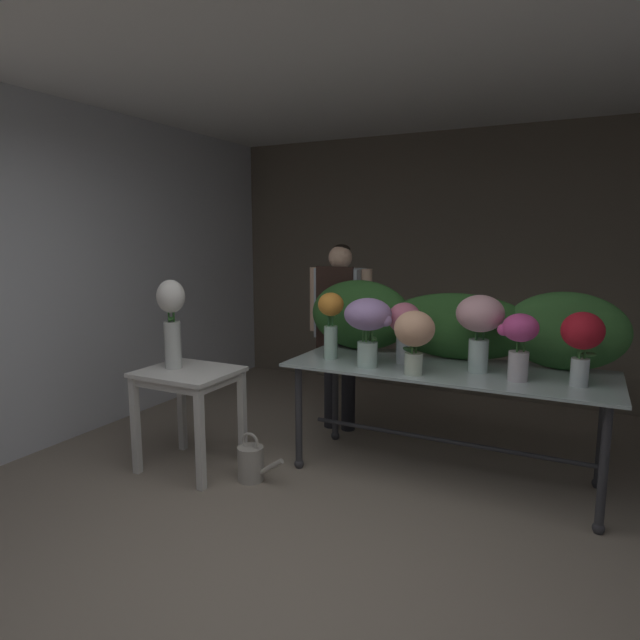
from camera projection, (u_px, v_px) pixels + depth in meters
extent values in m
plane|color=gray|center=(389.00, 455.00, 4.13)|extent=(8.65, 8.65, 0.00)
cube|color=#706656|center=(454.00, 265.00, 5.65)|extent=(5.11, 0.12, 2.74)
cube|color=silver|center=(135.00, 269.00, 5.04)|extent=(0.12, 4.05, 2.74)
cube|color=silver|center=(397.00, 71.00, 3.69)|extent=(5.23, 4.05, 0.12)
cube|color=#B0C5C6|center=(446.00, 369.00, 3.63)|extent=(2.15, 0.83, 0.02)
cylinder|color=#38383D|center=(299.00, 417.00, 3.85)|extent=(0.05, 0.05, 0.77)
sphere|color=#38383D|center=(299.00, 464.00, 3.90)|extent=(0.07, 0.07, 0.07)
cylinder|color=#38383D|center=(604.00, 469.00, 2.99)|extent=(0.05, 0.05, 0.77)
sphere|color=#38383D|center=(598.00, 528.00, 3.04)|extent=(0.07, 0.07, 0.07)
cylinder|color=#38383D|center=(335.00, 394.00, 4.40)|extent=(0.05, 0.05, 0.77)
sphere|color=#38383D|center=(335.00, 435.00, 4.46)|extent=(0.07, 0.07, 0.07)
cylinder|color=#38383D|center=(602.00, 433.00, 3.54)|extent=(0.05, 0.05, 0.77)
sphere|color=#38383D|center=(597.00, 483.00, 3.60)|extent=(0.07, 0.07, 0.07)
cylinder|color=#38383D|center=(443.00, 440.00, 3.71)|extent=(1.95, 0.03, 0.03)
cube|color=white|center=(188.00, 372.00, 3.80)|extent=(0.65, 0.56, 0.03)
cube|color=white|center=(188.00, 378.00, 3.81)|extent=(0.59, 0.50, 0.06)
cube|color=white|center=(136.00, 426.00, 3.77)|extent=(0.05, 0.05, 0.70)
cube|color=white|center=(200.00, 439.00, 3.52)|extent=(0.05, 0.05, 0.70)
cube|color=white|center=(182.00, 406.00, 4.20)|extent=(0.05, 0.05, 0.70)
cube|color=white|center=(242.00, 417.00, 3.94)|extent=(0.05, 0.05, 0.70)
cylinder|color=#232328|center=(331.00, 382.00, 4.69)|extent=(0.12, 0.12, 0.82)
cylinder|color=#232328|center=(348.00, 384.00, 4.62)|extent=(0.12, 0.12, 0.82)
cube|color=#B2BCC6|center=(340.00, 303.00, 4.54)|extent=(0.39, 0.22, 0.59)
cube|color=black|center=(334.00, 309.00, 4.45)|extent=(0.33, 0.02, 0.71)
cylinder|color=#D8AD8E|center=(315.00, 299.00, 4.65)|extent=(0.09, 0.09, 0.55)
cylinder|color=#D8AD8E|center=(367.00, 302.00, 4.43)|extent=(0.09, 0.09, 0.55)
sphere|color=#D8AD8E|center=(340.00, 257.00, 4.48)|extent=(0.20, 0.20, 0.20)
ellipsoid|color=black|center=(341.00, 250.00, 4.49)|extent=(0.15, 0.15, 0.09)
ellipsoid|color=#2D6028|center=(360.00, 315.00, 4.18)|extent=(0.82, 0.31, 0.55)
ellipsoid|color=#2D6028|center=(457.00, 326.00, 3.85)|extent=(1.10, 0.26, 0.48)
ellipsoid|color=#387033|center=(565.00, 331.00, 3.54)|extent=(0.79, 0.26, 0.52)
cylinder|color=silver|center=(580.00, 372.00, 3.18)|extent=(0.10, 0.10, 0.17)
cylinder|color=#9EBCB2|center=(579.00, 380.00, 3.18)|extent=(0.10, 0.10, 0.07)
cylinder|color=#387033|center=(584.00, 363.00, 3.16)|extent=(0.01, 0.01, 0.26)
cylinder|color=#387033|center=(577.00, 362.00, 3.19)|extent=(0.01, 0.01, 0.26)
cylinder|color=#387033|center=(579.00, 363.00, 3.16)|extent=(0.01, 0.01, 0.26)
ellipsoid|color=red|center=(583.00, 331.00, 3.14)|extent=(0.24, 0.24, 0.22)
ellipsoid|color=#477F3D|center=(588.00, 355.00, 3.17)|extent=(0.11, 0.08, 0.03)
cylinder|color=silver|center=(478.00, 356.00, 3.50)|extent=(0.13, 0.13, 0.22)
cylinder|color=#9EBCB2|center=(478.00, 365.00, 3.51)|extent=(0.12, 0.12, 0.09)
cylinder|color=#28562D|center=(483.00, 348.00, 3.48)|extent=(0.01, 0.01, 0.31)
cylinder|color=#28562D|center=(477.00, 347.00, 3.52)|extent=(0.01, 0.01, 0.31)
cylinder|color=#28562D|center=(476.00, 348.00, 3.47)|extent=(0.01, 0.01, 0.31)
ellipsoid|color=#EFB2BC|center=(480.00, 314.00, 3.46)|extent=(0.31, 0.31, 0.24)
cylinder|color=silver|center=(518.00, 366.00, 3.29)|extent=(0.12, 0.12, 0.18)
cylinder|color=#9EBCB2|center=(518.00, 374.00, 3.30)|extent=(0.11, 0.11, 0.08)
cylinder|color=#2D6028|center=(523.00, 358.00, 3.27)|extent=(0.01, 0.01, 0.27)
cylinder|color=#2D6028|center=(518.00, 356.00, 3.32)|extent=(0.01, 0.01, 0.27)
cylinder|color=#2D6028|center=(517.00, 358.00, 3.27)|extent=(0.01, 0.01, 0.27)
ellipsoid|color=#E54C9E|center=(520.00, 328.00, 3.26)|extent=(0.22, 0.22, 0.17)
sphere|color=#E54C9E|center=(503.00, 330.00, 3.29)|extent=(0.07, 0.07, 0.07)
sphere|color=#E54C9E|center=(533.00, 330.00, 3.20)|extent=(0.06, 0.06, 0.06)
cylinder|color=silver|center=(367.00, 354.00, 3.65)|extent=(0.14, 0.14, 0.17)
cylinder|color=#9EBCB2|center=(367.00, 361.00, 3.66)|extent=(0.13, 0.13, 0.07)
cylinder|color=#477F3D|center=(372.00, 345.00, 3.63)|extent=(0.01, 0.01, 0.29)
cylinder|color=#477F3D|center=(370.00, 344.00, 3.67)|extent=(0.01, 0.01, 0.29)
cylinder|color=#477F3D|center=(363.00, 344.00, 3.65)|extent=(0.01, 0.01, 0.29)
cylinder|color=#477F3D|center=(366.00, 345.00, 3.62)|extent=(0.01, 0.01, 0.29)
ellipsoid|color=#B28ED1|center=(368.00, 314.00, 3.61)|extent=(0.32, 0.32, 0.22)
sphere|color=#B28ED1|center=(386.00, 321.00, 3.53)|extent=(0.08, 0.08, 0.08)
ellipsoid|color=#477F3D|center=(373.00, 339.00, 3.64)|extent=(0.09, 0.11, 0.03)
cylinder|color=silver|center=(413.00, 364.00, 3.45)|extent=(0.12, 0.12, 0.14)
cylinder|color=#9EBCB2|center=(413.00, 370.00, 3.45)|extent=(0.11, 0.11, 0.06)
cylinder|color=#477F3D|center=(416.00, 356.00, 3.43)|extent=(0.01, 0.01, 0.22)
cylinder|color=#477F3D|center=(415.00, 356.00, 3.45)|extent=(0.01, 0.01, 0.22)
cylinder|color=#477F3D|center=(410.00, 356.00, 3.44)|extent=(0.01, 0.01, 0.22)
cylinder|color=#477F3D|center=(412.00, 357.00, 3.42)|extent=(0.01, 0.01, 0.22)
ellipsoid|color=#F4B78E|center=(414.00, 329.00, 3.41)|extent=(0.26, 0.26, 0.23)
sphere|color=#F4B78E|center=(400.00, 323.00, 3.46)|extent=(0.06, 0.06, 0.06)
ellipsoid|color=#28562D|center=(408.00, 349.00, 3.45)|extent=(0.11, 0.09, 0.03)
cylinder|color=silver|center=(331.00, 342.00, 3.89)|extent=(0.10, 0.10, 0.24)
cylinder|color=#9EBCB2|center=(331.00, 351.00, 3.90)|extent=(0.09, 0.09, 0.10)
cylinder|color=#28562D|center=(332.00, 335.00, 3.87)|extent=(0.01, 0.01, 0.34)
cylinder|color=#28562D|center=(330.00, 334.00, 3.90)|extent=(0.01, 0.01, 0.34)
cylinder|color=#28562D|center=(328.00, 335.00, 3.87)|extent=(0.01, 0.01, 0.34)
ellipsoid|color=orange|center=(331.00, 304.00, 3.84)|extent=(0.19, 0.19, 0.17)
cylinder|color=silver|center=(404.00, 350.00, 3.75)|extent=(0.11, 0.11, 0.19)
cylinder|color=#9EBCB2|center=(403.00, 357.00, 3.76)|extent=(0.10, 0.10, 0.08)
cylinder|color=#2D6028|center=(408.00, 345.00, 3.73)|extent=(0.01, 0.01, 0.24)
cylinder|color=#2D6028|center=(403.00, 344.00, 3.77)|extent=(0.01, 0.01, 0.24)
cylinder|color=#2D6028|center=(402.00, 345.00, 3.74)|extent=(0.01, 0.01, 0.24)
ellipsoid|color=pink|center=(404.00, 318.00, 3.71)|extent=(0.23, 0.23, 0.22)
sphere|color=pink|center=(417.00, 319.00, 3.67)|extent=(0.07, 0.07, 0.07)
ellipsoid|color=#387033|center=(409.00, 334.00, 3.74)|extent=(0.11, 0.08, 0.03)
cylinder|color=silver|center=(173.00, 345.00, 3.83)|extent=(0.12, 0.12, 0.34)
cylinder|color=#9EBCB2|center=(173.00, 358.00, 3.84)|extent=(0.11, 0.11, 0.14)
cylinder|color=#2D6028|center=(175.00, 337.00, 3.80)|extent=(0.01, 0.01, 0.44)
cylinder|color=#2D6028|center=(174.00, 336.00, 3.85)|extent=(0.01, 0.01, 0.44)
cylinder|color=#2D6028|center=(170.00, 337.00, 3.81)|extent=(0.01, 0.01, 0.44)
ellipsoid|color=white|center=(171.00, 296.00, 3.77)|extent=(0.20, 0.20, 0.23)
sphere|color=white|center=(168.00, 293.00, 3.82)|extent=(0.08, 0.08, 0.08)
ellipsoid|color=#2D6028|center=(171.00, 319.00, 3.78)|extent=(0.09, 0.10, 0.03)
cylinder|color=#B7B2A8|center=(251.00, 464.00, 3.69)|extent=(0.18, 0.18, 0.24)
cylinder|color=#B7B2A8|center=(272.00, 467.00, 3.61)|extent=(0.18, 0.04, 0.14)
torus|color=#B7B2A8|center=(250.00, 441.00, 3.67)|extent=(0.13, 0.02, 0.13)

